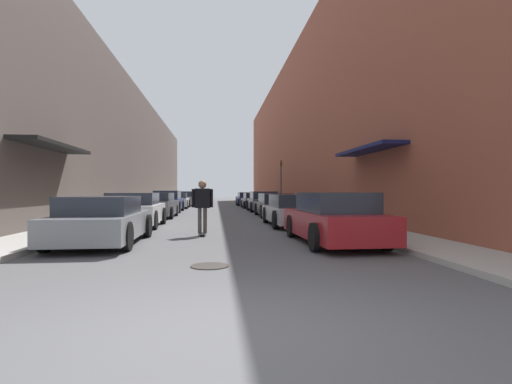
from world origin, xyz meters
name	(u,v)px	position (x,y,z in m)	size (l,w,h in m)	color
ground	(216,211)	(0.00, 23.42, 0.00)	(128.83, 128.83, 0.00)	#515154
curb_strip_left	(154,207)	(-5.02, 29.28, 0.06)	(1.80, 58.56, 0.12)	#A3A099
curb_strip_right	(276,207)	(5.02, 29.28, 0.06)	(1.80, 58.56, 0.12)	#A3A099
building_row_left	(118,151)	(-7.92, 29.27, 4.63)	(4.90, 58.56, 9.26)	#564C47
building_row_right	(310,134)	(7.92, 29.28, 6.23)	(4.90, 58.56, 12.47)	brown
parked_car_left_0	(103,221)	(-2.98, 6.82, 0.61)	(1.98, 4.54, 1.24)	gray
parked_car_left_1	(134,210)	(-3.15, 11.78, 0.64)	(2.03, 3.95, 1.31)	silver
parked_car_left_2	(155,206)	(-3.15, 17.18, 0.62)	(2.05, 4.17, 1.28)	#515459
parked_car_left_3	(168,202)	(-3.19, 22.88, 0.68)	(1.90, 4.50, 1.40)	navy
parked_car_left_4	(177,201)	(-3.16, 28.60, 0.60)	(1.99, 4.50, 1.21)	silver
parked_car_left_5	(184,199)	(-2.96, 33.87, 0.65)	(2.07, 4.29, 1.35)	gray
parked_car_right_0	(333,219)	(3.02, 6.30, 0.65)	(1.86, 4.63, 1.34)	maroon
parked_car_right_1	(294,210)	(3.02, 11.65, 0.61)	(2.04, 4.61, 1.25)	#B7B7BC
parked_car_right_2	(275,205)	(3.15, 17.49, 0.61)	(1.89, 4.68, 1.25)	#232326
parked_car_right_3	(263,202)	(3.17, 23.02, 0.66)	(1.99, 4.55, 1.35)	#515459
parked_car_right_4	(254,201)	(3.07, 28.11, 0.60)	(1.95, 4.13, 1.23)	#232326
parked_car_right_5	(247,199)	(2.97, 33.97, 0.62)	(2.04, 4.50, 1.26)	navy
skateboarder	(202,202)	(-0.46, 8.51, 1.05)	(0.65, 0.78, 1.71)	black
manhole_cover	(210,266)	(-0.16, 3.44, 0.01)	(0.70, 0.70, 0.02)	#332D28
traffic_light	(281,178)	(5.17, 27.69, 2.39)	(0.16, 0.22, 3.69)	#2D2D2D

